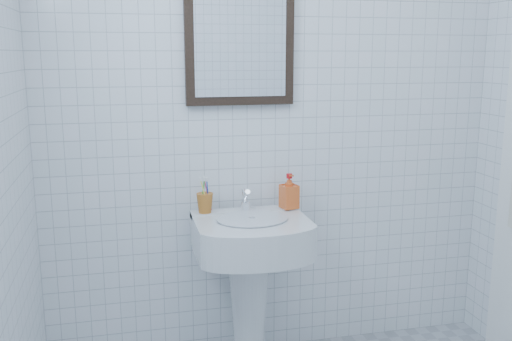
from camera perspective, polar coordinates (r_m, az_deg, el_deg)
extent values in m
cube|color=white|center=(2.70, 1.96, 6.89)|extent=(2.20, 0.02, 2.50)
cone|color=silver|center=(2.72, -0.70, -13.60)|extent=(0.20, 0.20, 0.62)
cube|color=silver|center=(2.55, -0.50, -6.47)|extent=(0.50, 0.36, 0.15)
cube|color=silver|center=(2.66, -1.16, -4.20)|extent=(0.50, 0.09, 0.03)
cylinder|color=silver|center=(2.50, -0.37, -4.83)|extent=(0.31, 0.31, 0.01)
cylinder|color=white|center=(2.63, -1.07, -3.57)|extent=(0.04, 0.04, 0.04)
cylinder|color=white|center=(2.60, -1.01, -2.50)|extent=(0.02, 0.09, 0.07)
cylinder|color=white|center=(2.63, -1.15, -2.72)|extent=(0.03, 0.05, 0.08)
imported|color=red|center=(2.66, 3.33, -2.05)|extent=(0.09, 0.09, 0.16)
cube|color=black|center=(2.64, -1.63, 13.29)|extent=(0.50, 0.04, 0.62)
cube|color=white|center=(2.62, -1.54, 13.31)|extent=(0.42, 0.00, 0.54)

